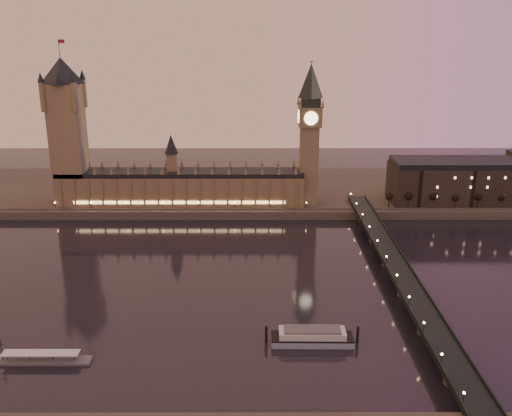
{
  "coord_description": "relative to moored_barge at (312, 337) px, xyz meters",
  "views": [
    {
      "loc": [
        14.75,
        -285.23,
        133.39
      ],
      "look_at": [
        15.32,
        35.0,
        30.14
      ],
      "focal_mm": 40.0,
      "sensor_mm": 36.0,
      "label": 1
    }
  ],
  "objects": [
    {
      "name": "pontoon_pier",
      "position": [
        -112.99,
        -14.46,
        -2.08
      ],
      "size": [
        39.23,
        6.54,
        10.46
      ],
      "color": "#595B5E",
      "rests_on": "ground"
    },
    {
      "name": "palace_of_westminster",
      "position": [
        -79.86,
        186.24,
        18.5
      ],
      "size": [
        180.0,
        26.62,
        52.0
      ],
      "color": "brown",
      "rests_on": "ground"
    },
    {
      "name": "ground",
      "position": [
        -39.73,
        65.25,
        -3.2
      ],
      "size": [
        700.0,
        700.0,
        0.0
      ],
      "primitive_type": "plane",
      "color": "black",
      "rests_on": "ground"
    },
    {
      "name": "westminster_bridge",
      "position": [
        51.88,
        65.25,
        2.31
      ],
      "size": [
        13.2,
        260.0,
        15.3
      ],
      "color": "black",
      "rests_on": "ground"
    },
    {
      "name": "big_ben",
      "position": [
        14.26,
        186.24,
        60.75
      ],
      "size": [
        17.68,
        17.68,
        104.0
      ],
      "color": "brown",
      "rests_on": "ground"
    },
    {
      "name": "bare_tree_3",
      "position": [
        120.82,
        174.25,
        11.29
      ],
      "size": [
        5.6,
        5.6,
        11.4
      ],
      "color": "black",
      "rests_on": "ground"
    },
    {
      "name": "city_block",
      "position": [
        155.21,
        196.18,
        19.04
      ],
      "size": [
        155.0,
        45.0,
        34.0
      ],
      "color": "black",
      "rests_on": "ground"
    },
    {
      "name": "moored_barge",
      "position": [
        0.0,
        0.0,
        0.0
      ],
      "size": [
        41.41,
        10.45,
        7.59
      ],
      "rotation": [
        0.0,
        0.0,
        -0.01
      ],
      "color": "#8E9AB5",
      "rests_on": "ground"
    },
    {
      "name": "bare_tree_5",
      "position": [
        154.37,
        174.25,
        11.29
      ],
      "size": [
        5.6,
        5.6,
        11.4
      ],
      "color": "black",
      "rests_on": "ground"
    },
    {
      "name": "far_embankment",
      "position": [
        -9.73,
        230.25,
        -0.2
      ],
      "size": [
        560.0,
        130.0,
        6.0
      ],
      "primitive_type": "cube",
      "color": "#423D35",
      "rests_on": "ground"
    },
    {
      "name": "bare_tree_1",
      "position": [
        87.26,
        174.25,
        11.29
      ],
      "size": [
        5.6,
        5.6,
        11.4
      ],
      "color": "black",
      "rests_on": "ground"
    },
    {
      "name": "bare_tree_4",
      "position": [
        137.6,
        174.25,
        11.29
      ],
      "size": [
        5.6,
        5.6,
        11.4
      ],
      "color": "black",
      "rests_on": "ground"
    },
    {
      "name": "bare_tree_0",
      "position": [
        70.48,
        174.25,
        11.29
      ],
      "size": [
        5.6,
        5.6,
        11.4
      ],
      "color": "black",
      "rests_on": "ground"
    },
    {
      "name": "bare_tree_2",
      "position": [
        104.04,
        174.25,
        11.29
      ],
      "size": [
        5.6,
        5.6,
        11.4
      ],
      "color": "black",
      "rests_on": "ground"
    },
    {
      "name": "victoria_tower",
      "position": [
        -159.73,
        186.25,
        62.58
      ],
      "size": [
        31.68,
        31.68,
        118.0
      ],
      "color": "brown",
      "rests_on": "ground"
    }
  ]
}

